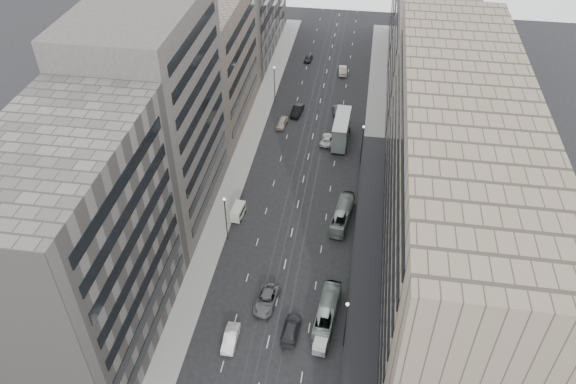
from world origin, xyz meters
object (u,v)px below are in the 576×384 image
Objects in this scene: panel_van at (238,211)px; vw_microbus at (322,339)px; bus_near at (327,311)px; double_decker at (341,129)px; bus_far at (342,214)px; sedan_1 at (231,338)px; sedan_2 at (266,300)px.

vw_microbus is at bearing -48.46° from panel_van.
double_decker reaches higher than bus_near.
bus_far reaches higher than bus_near.
sedan_1 is (-11.89, -5.74, -0.58)m from bus_near.
sedan_1 is 0.82× the size of sedan_2.
bus_far is 20.87m from sedan_2.
bus_near reaches higher than sedan_2.
vw_microbus is at bearing -28.18° from sedan_2.
bus_far is 24.40m from vw_microbus.
bus_near is at bearing 95.86° from bus_far.
double_decker reaches higher than sedan_1.
bus_near is 1.69× the size of sedan_2.
vw_microbus is (-0.71, -24.39, -0.17)m from bus_far.
sedan_2 is at bearing 71.75° from bus_far.
double_decker is 28.75m from panel_van.
bus_far reaches higher than sedan_2.
panel_van is at bearing -119.13° from double_decker.
sedan_2 reaches higher than sedan_1.
panel_van is at bearing -42.96° from bus_near.
sedan_1 is at bearing 71.58° from bus_far.
sedan_1 is 7.68m from sedan_2.
panel_van is 24.37m from sedan_1.
vw_microbus is 1.13× the size of panel_van.
double_decker is at bearing -82.71° from bus_near.
vw_microbus reaches higher than sedan_2.
panel_van is at bearing 100.06° from sedan_1.
bus_near is at bearing -42.05° from panel_van.
panel_van is (-14.74, -24.63, -1.63)m from double_decker.
bus_near is 24.46m from panel_van.
double_decker reaches higher than vw_microbus.
sedan_2 is (-9.01, -18.82, -0.57)m from bus_far.
bus_far is at bearing -86.30° from bus_near.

